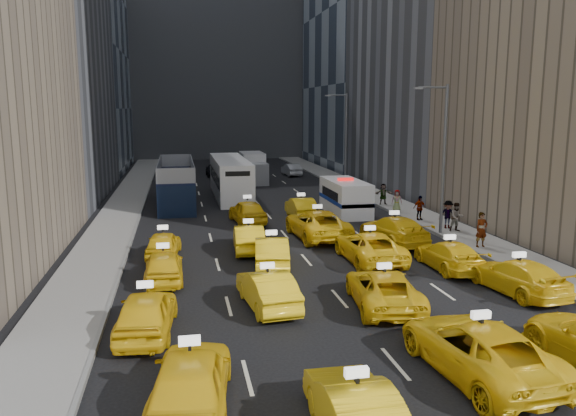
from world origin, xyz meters
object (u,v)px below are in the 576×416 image
Objects in this scene: taxi_1 at (356,411)px; nypd_van at (345,197)px; taxi_0 at (191,380)px; taxi_2 at (479,348)px; box_truck at (253,168)px; city_bus at (230,178)px; double_decker at (176,183)px; pedestrian_0 at (481,230)px.

nypd_van is at bearing -105.82° from taxi_1.
taxi_0 is 8.22m from taxi_2.
box_truck is at bearing 109.14° from nypd_van.
city_bus reaches higher than nypd_van.
taxi_2 is (4.52, 2.51, 0.05)m from taxi_1.
double_decker is at bearing -126.76° from box_truck.
pedestrian_0 is (12.25, 15.84, 0.37)m from taxi_1.
city_bus is 1.91× the size of box_truck.
pedestrian_0 is (4.18, -11.65, -0.08)m from nypd_van.
taxi_2 is 0.47× the size of double_decker.
city_bus reaches higher than pedestrian_0.
taxi_2 is 34.86m from city_bus.
city_bus is (0.57, 37.13, 0.91)m from taxi_1.
double_decker reaches higher than box_truck.
taxi_0 is at bearing -85.74° from double_decker.
city_bus is (-7.50, 9.63, 0.46)m from nypd_van.
double_decker reaches higher than taxi_0.
box_truck is at bearing 61.22° from double_decker.
box_truck is (7.52, 44.21, 0.66)m from taxi_0.
taxi_1 is (3.69, -2.11, -0.09)m from taxi_0.
taxi_1 is 34.24m from double_decker.
taxi_1 is 0.71× the size of nypd_van.
box_truck reaches higher than taxi_2.
nypd_van is 0.49× the size of city_bus.
taxi_2 is at bearing -80.73° from city_bus.
taxi_0 reaches higher than taxi_1.
pedestrian_0 is at bearing -58.49° from city_bus.
box_truck is at bearing 73.23° from city_bus.
pedestrian_0 is at bearing -125.02° from taxi_2.
box_truck is (7.84, 12.33, -0.23)m from double_decker.
taxi_0 is 4.26m from taxi_1.
nypd_van is at bearing -81.60° from box_truck.
double_decker is at bearing -79.75° from taxi_2.
city_bus reaches higher than taxi_2.
taxi_1 is 0.66× the size of box_truck.
nypd_van reaches higher than pedestrian_0.
double_decker reaches higher than taxi_2.
box_truck is 3.54× the size of pedestrian_0.
taxi_0 reaches higher than taxi_2.
taxi_0 is at bearing -94.18° from city_bus.
city_bus is at bearing -88.40° from taxi_2.
box_truck reaches higher than taxi_1.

